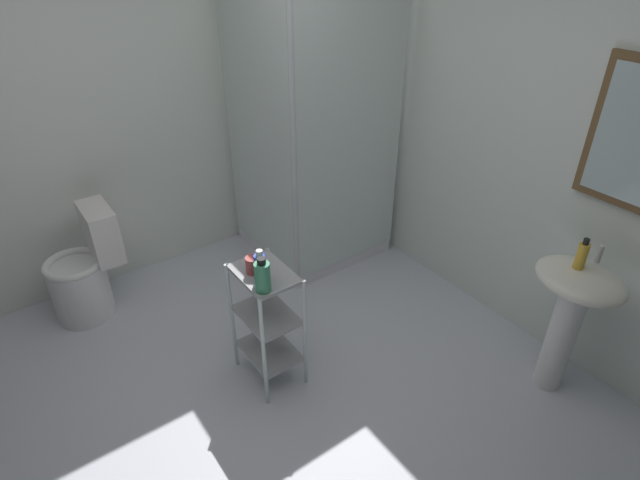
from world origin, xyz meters
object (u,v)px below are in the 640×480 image
object	(u,v)px
hand_soap_bottle	(582,255)
toilet	(85,274)
body_wash_bottle_green	(262,276)
storage_cart	(267,317)
rinse_cup	(253,265)
shower_stall	(309,202)
pedestal_sink	(572,305)
shampoo_bottle_blue	(260,267)

from	to	relation	value
hand_soap_bottle	toilet	bearing A→B (deg)	-138.18
toilet	body_wash_bottle_green	distance (m)	1.55
storage_cart	rinse_cup	size ratio (longest dim) A/B	8.18
rinse_cup	shower_stall	bearing A→B (deg)	132.85
pedestal_sink	rinse_cup	bearing A→B (deg)	-128.37
toilet	pedestal_sink	bearing A→B (deg)	41.60
body_wash_bottle_green	shampoo_bottle_blue	size ratio (longest dim) A/B	1.05
shampoo_bottle_blue	pedestal_sink	bearing A→B (deg)	54.06
storage_cart	body_wash_bottle_green	xyz separation A→B (m)	(0.13, -0.08, 0.39)
pedestal_sink	shampoo_bottle_blue	bearing A→B (deg)	-125.94
shower_stall	rinse_cup	world-z (taller)	shower_stall
storage_cart	hand_soap_bottle	world-z (taller)	hand_soap_bottle
pedestal_sink	hand_soap_bottle	world-z (taller)	hand_soap_bottle
pedestal_sink	rinse_cup	size ratio (longest dim) A/B	8.96
shower_stall	pedestal_sink	distance (m)	1.98
shower_stall	rinse_cup	distance (m)	1.37
toilet	storage_cart	bearing A→B (deg)	29.80
body_wash_bottle_green	shampoo_bottle_blue	xyz separation A→B (m)	(-0.08, 0.03, -0.00)
hand_soap_bottle	shampoo_bottle_blue	world-z (taller)	hand_soap_bottle
toilet	storage_cart	xyz separation A→B (m)	(1.20, 0.69, 0.12)
shower_stall	rinse_cup	xyz separation A→B (m)	(0.91, -0.98, 0.32)
pedestal_sink	rinse_cup	xyz separation A→B (m)	(-1.04, -1.32, 0.21)
toilet	body_wash_bottle_green	size ratio (longest dim) A/B	3.96
pedestal_sink	shampoo_bottle_blue	world-z (taller)	shampoo_bottle_blue
storage_cart	shampoo_bottle_blue	xyz separation A→B (m)	(0.05, -0.04, 0.38)
toilet	rinse_cup	size ratio (longest dim) A/B	8.40
toilet	body_wash_bottle_green	xyz separation A→B (m)	(1.33, 0.61, 0.51)
shampoo_bottle_blue	hand_soap_bottle	bearing A→B (deg)	54.67
shower_stall	storage_cart	world-z (taller)	shower_stall
shower_stall	toilet	size ratio (longest dim) A/B	2.63
shower_stall	body_wash_bottle_green	distance (m)	1.52
body_wash_bottle_green	pedestal_sink	bearing A→B (deg)	57.03
toilet	shampoo_bottle_blue	world-z (taller)	shampoo_bottle_blue
toilet	rinse_cup	bearing A→B (deg)	28.96
storage_cart	hand_soap_bottle	xyz separation A→B (m)	(0.98, 1.26, 0.45)
body_wash_bottle_green	rinse_cup	distance (m)	0.17
body_wash_bottle_green	rinse_cup	world-z (taller)	body_wash_bottle_green
hand_soap_bottle	rinse_cup	size ratio (longest dim) A/B	1.90
shower_stall	shampoo_bottle_blue	xyz separation A→B (m)	(0.99, -0.98, 0.36)
hand_soap_bottle	rinse_cup	bearing A→B (deg)	-127.82
pedestal_sink	hand_soap_bottle	bearing A→B (deg)	-162.13
shower_stall	storage_cart	size ratio (longest dim) A/B	2.70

